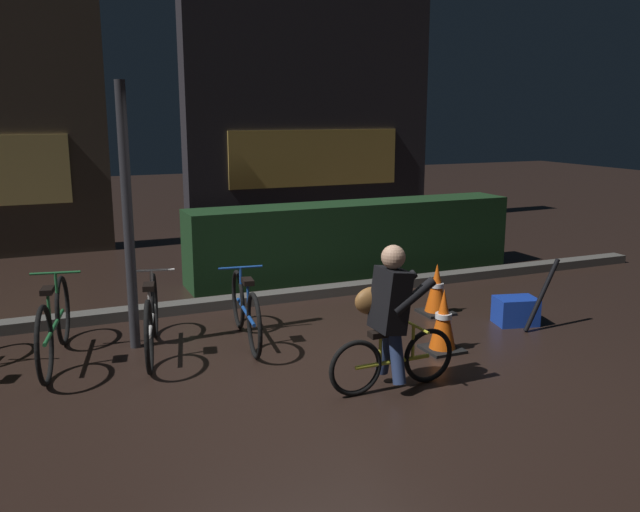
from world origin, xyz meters
The scene contains 13 objects.
ground_plane centered at (0.00, 0.00, 0.00)m, with size 40.00×40.00×0.00m, color black.
sidewalk_curb centered at (0.00, 2.20, 0.06)m, with size 12.00×0.24×0.12m, color #56544F.
hedge_row centered at (1.80, 3.10, 0.52)m, with size 4.80×0.70×1.04m, color #19381C.
storefront_right centered at (2.83, 7.20, 2.48)m, with size 5.07×0.54×4.99m.
street_post centered at (-1.55, 1.20, 1.30)m, with size 0.10×0.10×2.59m, color #2D2D33.
parked_bike_left_mid centered at (-2.29, 1.07, 0.36)m, with size 0.47×1.73×0.81m.
parked_bike_center_left centered at (-1.42, 0.94, 0.35)m, with size 0.49×1.66×0.78m.
parked_bike_center_right centered at (-0.48, 0.92, 0.33)m, with size 0.46×1.58×0.73m.
traffic_cone_near centered at (1.21, -0.10, 0.30)m, with size 0.36×0.36×0.62m.
traffic_cone_far centered at (1.84, 0.99, 0.29)m, with size 0.36×0.36×0.60m.
blue_crate centered at (2.42, 0.30, 0.15)m, with size 0.44×0.32×0.30m, color #193DB7.
cyclist centered at (0.27, -0.69, 0.63)m, with size 1.19×0.51×1.25m.
closed_umbrella centered at (2.55, 0.05, 0.38)m, with size 0.05×0.05×0.85m, color black.
Camera 1 is at (-2.38, -5.39, 2.31)m, focal length 37.77 mm.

